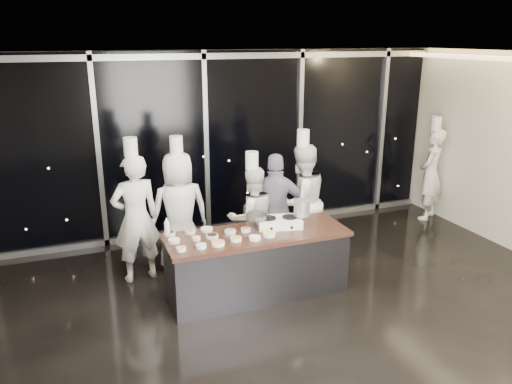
% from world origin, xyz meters
% --- Properties ---
extents(ground, '(9.00, 9.00, 0.00)m').
position_xyz_m(ground, '(0.00, 0.00, 0.00)').
color(ground, black).
rests_on(ground, ground).
extents(room_shell, '(9.02, 7.02, 3.21)m').
position_xyz_m(room_shell, '(0.18, 0.00, 2.25)').
color(room_shell, beige).
rests_on(room_shell, ground).
extents(window_wall, '(8.90, 0.11, 3.20)m').
position_xyz_m(window_wall, '(0.00, 3.43, 1.60)').
color(window_wall, black).
rests_on(window_wall, ground).
extents(demo_counter, '(2.46, 0.86, 0.90)m').
position_xyz_m(demo_counter, '(0.00, 0.90, 0.45)').
color(demo_counter, '#343338').
rests_on(demo_counter, ground).
extents(stove, '(0.66, 0.49, 0.14)m').
position_xyz_m(stove, '(0.37, 1.02, 0.96)').
color(stove, white).
rests_on(stove, demo_counter).
extents(frying_pan, '(0.55, 0.37, 0.05)m').
position_xyz_m(frying_pan, '(0.07, 1.10, 1.07)').
color(frying_pan, slate).
rests_on(frying_pan, stove).
extents(stock_pot, '(0.26, 0.26, 0.22)m').
position_xyz_m(stock_pot, '(0.69, 0.96, 1.15)').
color(stock_pot, '#B3B3B5').
rests_on(stock_pot, stove).
extents(prep_bowls, '(1.38, 0.70, 0.05)m').
position_xyz_m(prep_bowls, '(-0.57, 0.91, 0.93)').
color(prep_bowls, white).
rests_on(prep_bowls, demo_counter).
extents(squeeze_bottle, '(0.07, 0.07, 0.26)m').
position_xyz_m(squeeze_bottle, '(-1.14, 1.21, 1.02)').
color(squeeze_bottle, white).
rests_on(squeeze_bottle, demo_counter).
extents(chef_far_left, '(0.74, 0.54, 2.10)m').
position_xyz_m(chef_far_left, '(-1.45, 1.94, 0.95)').
color(chef_far_left, silver).
rests_on(chef_far_left, ground).
extents(chef_left, '(0.92, 0.62, 2.05)m').
position_xyz_m(chef_left, '(-0.78, 2.10, 0.92)').
color(chef_left, silver).
rests_on(chef_left, ground).
extents(chef_center, '(0.78, 0.61, 1.81)m').
position_xyz_m(chef_center, '(0.25, 1.75, 0.80)').
color(chef_center, silver).
rests_on(chef_center, ground).
extents(guest, '(1.11, 0.77, 1.75)m').
position_xyz_m(guest, '(0.64, 1.75, 0.87)').
color(guest, '#16153B').
rests_on(guest, ground).
extents(chef_right, '(1.03, 0.89, 2.07)m').
position_xyz_m(chef_right, '(1.11, 1.83, 0.93)').
color(chef_right, silver).
rests_on(chef_right, ground).
extents(chef_side, '(0.77, 0.72, 2.00)m').
position_xyz_m(chef_side, '(4.20, 2.55, 0.90)').
color(chef_side, silver).
rests_on(chef_side, ground).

